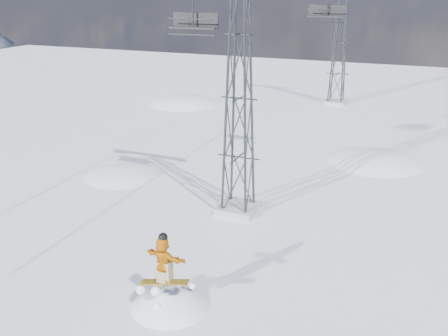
{
  "coord_description": "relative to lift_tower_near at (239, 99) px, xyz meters",
  "views": [
    {
      "loc": [
        8.47,
        -12.39,
        10.2
      ],
      "look_at": [
        1.66,
        4.15,
        3.63
      ],
      "focal_mm": 40.0,
      "sensor_mm": 36.0,
      "label": 1
    }
  ],
  "objects": [
    {
      "name": "snow_terrain",
      "position": [
        -5.57,
        13.24,
        -15.06
      ],
      "size": [
        39.0,
        37.0,
        22.0
      ],
      "color": "white",
      "rests_on": "ground"
    },
    {
      "name": "lift_tower_far",
      "position": [
        0.0,
        25.0,
        0.0
      ],
      "size": [
        5.2,
        1.8,
        11.43
      ],
      "color": "#999999",
      "rests_on": "ground"
    },
    {
      "name": "lift_chair_near",
      "position": [
        -2.2,
        0.13,
        3.21
      ],
      "size": [
        2.19,
        0.63,
        2.71
      ],
      "color": "black",
      "rests_on": "ground"
    },
    {
      "name": "ground",
      "position": [
        -0.8,
        -8.0,
        -5.47
      ],
      "size": [
        120.0,
        120.0,
        0.0
      ],
      "primitive_type": "plane",
      "color": "white",
      "rests_on": "ground"
    },
    {
      "name": "lift_chair_mid",
      "position": [
        2.2,
        7.19,
        3.4
      ],
      "size": [
        2.0,
        0.57,
        2.48
      ],
      "color": "black",
      "rests_on": "ground"
    },
    {
      "name": "lift_tower_near",
      "position": [
        0.0,
        0.0,
        0.0
      ],
      "size": [
        5.2,
        1.8,
        11.43
      ],
      "color": "#999999",
      "rests_on": "ground"
    }
  ]
}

